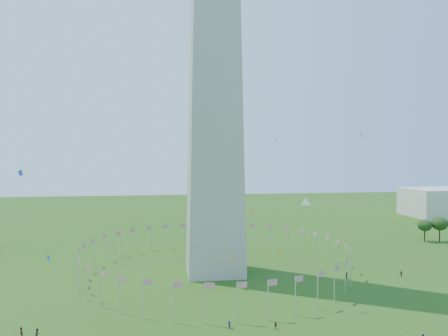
# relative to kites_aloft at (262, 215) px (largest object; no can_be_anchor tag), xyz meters

# --- Properties ---
(flag_ring) EXTENTS (80.24, 80.24, 9.00)m
(flag_ring) POSITION_rel_kites_aloft_xyz_m (-9.07, 24.76, -16.58)
(flag_ring) COLOR silver
(flag_ring) RESTS_ON ground
(kites_aloft) EXTENTS (118.38, 71.60, 37.25)m
(kites_aloft) POSITION_rel_kites_aloft_xyz_m (0.00, 0.00, 0.00)
(kites_aloft) COLOR white
(kites_aloft) RESTS_ON ground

